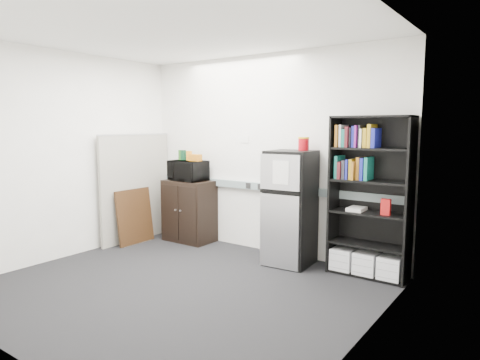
{
  "coord_description": "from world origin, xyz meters",
  "views": [
    {
      "loc": [
        3.13,
        -3.22,
        1.73
      ],
      "look_at": [
        0.18,
        0.9,
        1.09
      ],
      "focal_mm": 32.0,
      "sensor_mm": 36.0,
      "label": 1
    }
  ],
  "objects_px": {
    "cabinet": "(189,211)",
    "refrigerator": "(290,208)",
    "cubicle_partition": "(136,187)",
    "microwave": "(188,171)",
    "bookshelf": "(370,198)"
  },
  "relations": [
    {
      "from": "microwave",
      "to": "refrigerator",
      "type": "distance_m",
      "value": 1.82
    },
    {
      "from": "bookshelf",
      "to": "microwave",
      "type": "height_order",
      "value": "bookshelf"
    },
    {
      "from": "cubicle_partition",
      "to": "refrigerator",
      "type": "bearing_deg",
      "value": 7.83
    },
    {
      "from": "cubicle_partition",
      "to": "microwave",
      "type": "bearing_deg",
      "value": 30.1
    },
    {
      "from": "cubicle_partition",
      "to": "cabinet",
      "type": "xyz_separation_m",
      "value": [
        0.7,
        0.42,
        -0.35
      ]
    },
    {
      "from": "bookshelf",
      "to": "cabinet",
      "type": "distance_m",
      "value": 2.77
    },
    {
      "from": "cabinet",
      "to": "microwave",
      "type": "height_order",
      "value": "microwave"
    },
    {
      "from": "bookshelf",
      "to": "refrigerator",
      "type": "height_order",
      "value": "bookshelf"
    },
    {
      "from": "cubicle_partition",
      "to": "microwave",
      "type": "distance_m",
      "value": 0.85
    },
    {
      "from": "bookshelf",
      "to": "cabinet",
      "type": "height_order",
      "value": "bookshelf"
    },
    {
      "from": "refrigerator",
      "to": "cabinet",
      "type": "bearing_deg",
      "value": 173.43
    },
    {
      "from": "cabinet",
      "to": "refrigerator",
      "type": "relative_size",
      "value": 0.64
    },
    {
      "from": "bookshelf",
      "to": "microwave",
      "type": "xyz_separation_m",
      "value": [
        -2.73,
        -0.08,
        0.16
      ]
    },
    {
      "from": "cabinet",
      "to": "refrigerator",
      "type": "bearing_deg",
      "value": -2.58
    },
    {
      "from": "bookshelf",
      "to": "cubicle_partition",
      "type": "relative_size",
      "value": 1.14
    }
  ]
}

